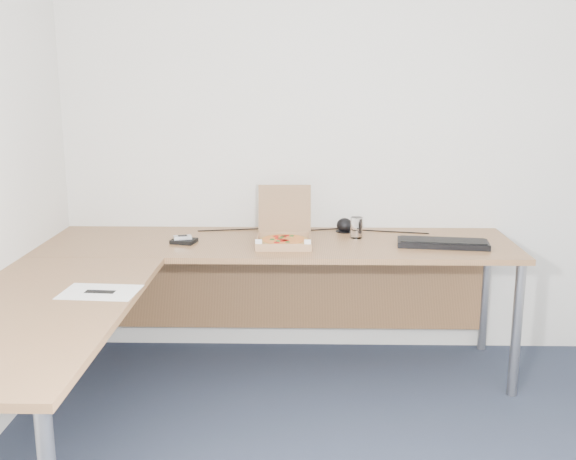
{
  "coord_description": "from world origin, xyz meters",
  "views": [
    {
      "loc": [
        -0.38,
        -2.11,
        1.59
      ],
      "look_at": [
        -0.45,
        1.28,
        0.82
      ],
      "focal_mm": 42.1,
      "sensor_mm": 36.0,
      "label": 1
    }
  ],
  "objects_px": {
    "desk": "(208,268)",
    "pizza_box": "(284,238)",
    "drinking_glass": "(356,228)",
    "keyboard": "(443,243)",
    "wallet": "(184,241)"
  },
  "relations": [
    {
      "from": "keyboard",
      "to": "wallet",
      "type": "bearing_deg",
      "value": -174.23
    },
    {
      "from": "desk",
      "to": "pizza_box",
      "type": "height_order",
      "value": "pizza_box"
    },
    {
      "from": "pizza_box",
      "to": "drinking_glass",
      "type": "height_order",
      "value": "pizza_box"
    },
    {
      "from": "desk",
      "to": "pizza_box",
      "type": "distance_m",
      "value": 0.51
    },
    {
      "from": "desk",
      "to": "drinking_glass",
      "type": "height_order",
      "value": "drinking_glass"
    },
    {
      "from": "desk",
      "to": "keyboard",
      "type": "relative_size",
      "value": 5.38
    },
    {
      "from": "desk",
      "to": "keyboard",
      "type": "height_order",
      "value": "keyboard"
    },
    {
      "from": "pizza_box",
      "to": "keyboard",
      "type": "bearing_deg",
      "value": -2.68
    },
    {
      "from": "drinking_glass",
      "to": "wallet",
      "type": "relative_size",
      "value": 0.94
    },
    {
      "from": "desk",
      "to": "keyboard",
      "type": "distance_m",
      "value": 1.23
    },
    {
      "from": "keyboard",
      "to": "wallet",
      "type": "height_order",
      "value": "keyboard"
    },
    {
      "from": "keyboard",
      "to": "desk",
      "type": "bearing_deg",
      "value": -156.41
    },
    {
      "from": "pizza_box",
      "to": "wallet",
      "type": "distance_m",
      "value": 0.53
    },
    {
      "from": "desk",
      "to": "drinking_glass",
      "type": "bearing_deg",
      "value": 34.71
    },
    {
      "from": "drinking_glass",
      "to": "desk",
      "type": "bearing_deg",
      "value": -145.29
    }
  ]
}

